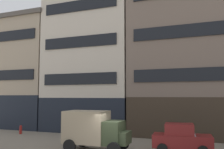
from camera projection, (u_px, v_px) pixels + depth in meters
name	position (u px, v px, depth m)	size (l,w,h in m)	color
building_far_left	(33.00, 72.00, 29.91)	(7.11, 7.06, 12.98)	black
building_center_left	(93.00, 61.00, 27.09)	(9.80, 7.06, 14.90)	black
building_center_right	(184.00, 55.00, 23.66)	(10.08, 7.06, 15.08)	#33281E
delivery_truck_far	(95.00, 129.00, 16.36)	(4.39, 2.22, 2.62)	#2D3823
sedan_dark	(181.00, 138.00, 15.94)	(3.84, 2.15, 1.83)	maroon
fire_hydrant_curbside	(21.00, 129.00, 23.59)	(0.24, 0.24, 0.83)	maroon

